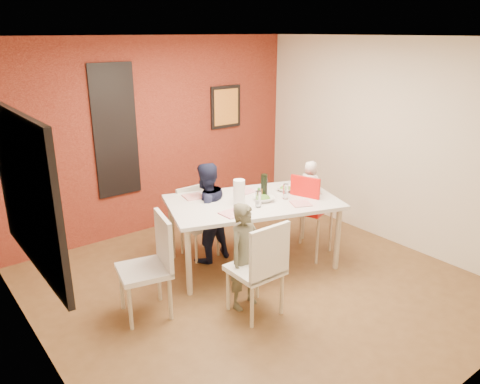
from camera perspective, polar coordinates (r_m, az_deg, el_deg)
ground at (r=5.45m, az=1.97°, el=-11.33°), size 4.50×4.50×0.00m
ceiling at (r=4.70m, az=2.36°, el=18.39°), size 4.50×4.50×0.02m
wall_back at (r=6.73m, az=-10.28°, el=6.73°), size 4.50×0.02×2.70m
wall_front at (r=3.59m, az=25.90°, el=-6.04°), size 4.50×0.02×2.70m
wall_left at (r=3.94m, az=-23.95°, el=-3.57°), size 0.02×4.50×2.70m
wall_right at (r=6.53m, az=17.59°, el=5.77°), size 0.02×4.50×2.70m
brick_accent_wall at (r=6.71m, az=-10.20°, el=6.71°), size 4.50×0.02×2.70m
picture_window_frame at (r=4.07m, az=-24.64°, el=0.02°), size 0.05×1.70×1.30m
picture_window_pane at (r=4.07m, az=-24.44°, el=0.06°), size 0.02×1.55×1.15m
glassblock_strip at (r=6.42m, az=-14.97°, el=7.17°), size 0.55×0.03×1.70m
glassblock_surround at (r=6.42m, az=-14.96°, el=7.16°), size 0.60×0.03×1.76m
art_print_frame at (r=7.26m, az=-1.76°, el=10.33°), size 0.54×0.03×0.64m
art_print_canvas at (r=7.25m, az=-1.68°, el=10.32°), size 0.44×0.01×0.54m
dining_table at (r=5.62m, az=1.58°, el=-1.72°), size 2.25×1.69×0.83m
chair_near at (r=4.65m, az=2.57°, el=-8.91°), size 0.48×0.48×1.03m
chair_far at (r=6.01m, az=-5.42°, el=-3.12°), size 0.41×0.41×0.88m
chair_left at (r=4.78m, az=-10.62°, el=-8.24°), size 0.58×0.58×1.05m
high_chair at (r=5.93m, az=8.34°, el=-1.87°), size 0.58×0.58×1.09m
child_near at (r=4.83m, az=0.63°, el=-7.84°), size 0.46×0.34×1.14m
child_far at (r=5.77m, az=-4.17°, el=-2.55°), size 0.64×0.51×1.27m
toddler at (r=5.86m, az=8.54°, el=0.88°), size 0.27×0.34×0.60m
plate_near_left at (r=5.18m, az=-0.97°, el=-2.64°), size 0.25×0.25×0.01m
plate_far_mid at (r=5.90m, az=0.65°, el=0.14°), size 0.24×0.24×0.01m
plate_near_right at (r=5.52m, az=7.43°, el=-1.40°), size 0.29×0.29×0.01m
plate_far_left at (r=5.73m, az=-5.66°, el=-0.55°), size 0.27×0.27×0.01m
salad_bowl_a at (r=5.57m, az=2.94°, el=-0.82°), size 0.29×0.29×0.06m
salad_bowl_b at (r=5.93m, az=5.60°, el=0.36°), size 0.26×0.26×0.05m
wine_bottle at (r=5.63m, az=2.95°, el=0.71°), size 0.08×0.08×0.30m
wine_glass_a at (r=5.35m, az=2.23°, el=-0.87°), size 0.07×0.07×0.19m
wine_glass_b at (r=5.63m, az=5.59°, el=0.06°), size 0.07×0.07×0.19m
paper_towel_roll at (r=5.40m, az=-0.11°, el=-0.05°), size 0.13×0.13×0.30m
condiment_red at (r=5.66m, az=3.02°, el=0.00°), size 0.04×0.04×0.15m
condiment_green at (r=5.63m, az=2.31°, el=-0.15°), size 0.04×0.04×0.14m
condiment_brown at (r=5.63m, az=2.68°, el=-0.20°), size 0.03×0.03×0.13m
sippy_cup at (r=5.89m, az=8.08°, el=0.42°), size 0.06×0.06×0.11m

